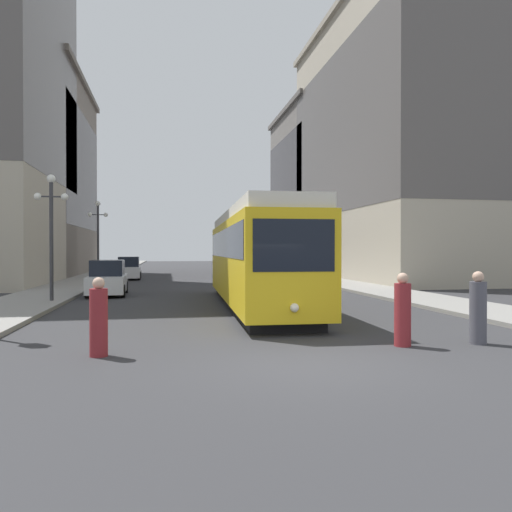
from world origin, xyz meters
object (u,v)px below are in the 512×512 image
(parked_car_left_mid, at_px, (108,279))
(pedestrian_crossing_far, at_px, (403,312))
(lamp_post_left_near, at_px, (51,218))
(transit_bus, at_px, (262,255))
(pedestrian_crossing_near, at_px, (99,319))
(streetcar, at_px, (255,256))
(pedestrian_on_sidewalk, at_px, (478,310))
(lamp_post_left_far, at_px, (98,229))
(parked_car_left_near, at_px, (129,269))

(parked_car_left_mid, xyz_separation_m, pedestrian_crossing_far, (8.59, -15.21, -0.02))
(lamp_post_left_near, bearing_deg, pedestrian_crossing_far, -47.43)
(transit_bus, xyz_separation_m, pedestrian_crossing_near, (-8.55, -24.94, -1.14))
(streetcar, xyz_separation_m, pedestrian_crossing_near, (-5.02, -8.63, -1.30))
(streetcar, height_order, pedestrian_crossing_near, streetcar)
(pedestrian_on_sidewalk, xyz_separation_m, lamp_post_left_far, (-12.45, 26.08, 3.08))
(pedestrian_on_sidewalk, relative_size, lamp_post_left_far, 0.31)
(transit_bus, distance_m, pedestrian_on_sidewalk, 25.20)
(parked_car_left_near, distance_m, pedestrian_on_sidewalk, 31.55)
(lamp_post_left_far, bearing_deg, lamp_post_left_near, -90.00)
(parked_car_left_mid, height_order, pedestrian_crossing_near, parked_car_left_mid)
(parked_car_left_mid, bearing_deg, lamp_post_left_near, -118.19)
(parked_car_left_mid, relative_size, pedestrian_on_sidewalk, 2.39)
(pedestrian_on_sidewalk, bearing_deg, streetcar, -101.12)
(pedestrian_crossing_near, xyz_separation_m, lamp_post_left_near, (-3.44, 11.26, 2.93))
(lamp_post_left_near, bearing_deg, lamp_post_left_far, 90.00)
(transit_bus, bearing_deg, lamp_post_left_far, 175.23)
(transit_bus, relative_size, parked_car_left_near, 2.72)
(parked_car_left_mid, bearing_deg, pedestrian_on_sidewalk, -57.00)
(parked_car_left_near, xyz_separation_m, parked_car_left_mid, (0.00, -14.45, -0.00))
(pedestrian_crossing_near, bearing_deg, transit_bus, 40.33)
(parked_car_left_mid, relative_size, pedestrian_crossing_far, 2.42)
(streetcar, distance_m, lamp_post_left_far, 19.27)
(pedestrian_crossing_near, height_order, lamp_post_left_far, lamp_post_left_far)
(transit_bus, bearing_deg, pedestrian_crossing_near, -109.34)
(parked_car_left_mid, bearing_deg, parked_car_left_near, 88.39)
(parked_car_left_near, bearing_deg, pedestrian_crossing_near, -88.94)
(lamp_post_left_far, bearing_deg, pedestrian_on_sidewalk, -64.48)
(pedestrian_on_sidewalk, bearing_deg, pedestrian_crossing_far, -37.56)
(pedestrian_crossing_near, distance_m, pedestrian_crossing_far, 7.05)
(pedestrian_crossing_near, bearing_deg, pedestrian_on_sidewalk, -32.20)
(parked_car_left_mid, bearing_deg, transit_bus, 42.80)
(transit_bus, bearing_deg, parked_car_left_mid, -136.02)
(pedestrian_on_sidewalk, height_order, lamp_post_left_far, lamp_post_left_far)
(parked_car_left_near, relative_size, lamp_post_left_far, 0.80)
(pedestrian_crossing_far, distance_m, lamp_post_left_far, 28.21)
(pedestrian_crossing_far, relative_size, lamp_post_left_near, 0.33)
(parked_car_left_mid, relative_size, pedestrian_crossing_near, 2.49)
(parked_car_left_mid, distance_m, pedestrian_crossing_near, 15.14)
(pedestrian_on_sidewalk, xyz_separation_m, lamp_post_left_near, (-12.45, 11.49, 2.89))
(lamp_post_left_near, xyz_separation_m, lamp_post_left_far, (-0.00, 14.59, 0.19))
(pedestrian_crossing_near, distance_m, pedestrian_on_sidewalk, 9.02)
(pedestrian_crossing_near, distance_m, lamp_post_left_far, 26.27)
(streetcar, bearing_deg, parked_car_left_near, 109.42)
(pedestrian_crossing_far, xyz_separation_m, pedestrian_on_sidewalk, (1.97, -0.07, 0.01))
(pedestrian_crossing_far, bearing_deg, parked_car_left_near, -88.33)
(pedestrian_crossing_far, bearing_deg, pedestrian_crossing_near, -15.71)
(streetcar, relative_size, lamp_post_left_near, 2.69)
(parked_car_left_near, height_order, pedestrian_crossing_far, parked_car_left_near)
(pedestrian_crossing_far, height_order, pedestrian_on_sidewalk, pedestrian_on_sidewalk)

